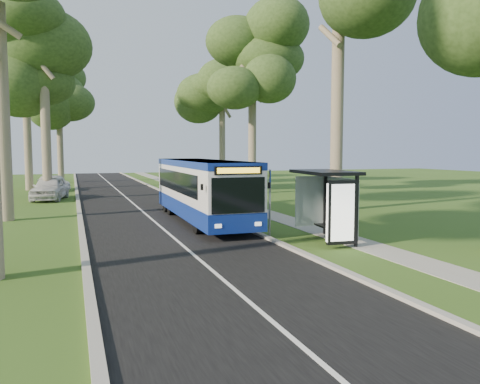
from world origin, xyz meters
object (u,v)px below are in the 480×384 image
Objects in this scene: car_white at (50,188)px; car_silver at (54,183)px; litter_bin at (220,203)px; bus_shelter at (334,192)px; bus at (202,190)px; bus_stop_sign at (270,195)px.

car_white reaches higher than car_silver.
car_silver is (-9.77, 18.71, 0.19)m from litter_bin.
bus_shelter reaches higher than car_silver.
bus is 4.19× the size of bus_stop_sign.
car_white is at bearing 133.28° from litter_bin.
bus_shelter is 10.81m from litter_bin.
bus_stop_sign reaches higher than litter_bin.
car_white is (-7.68, 13.80, -0.74)m from bus.
bus_shelter is (1.80, -2.00, 0.24)m from bus_stop_sign.
bus_stop_sign is at bearing -72.94° from bus.
car_silver is (-9.22, 27.34, -1.06)m from bus_stop_sign.
bus_shelter is 3.62× the size of litter_bin.
bus_shelter is at bearing -93.78° from car_silver.
bus is 2.90× the size of car_silver.
bus_stop_sign is 0.69× the size of car_silver.
bus_shelter is at bearing -83.30° from litter_bin.
bus is 23.50m from car_silver.
bus_stop_sign is at bearing -54.30° from car_white.
bus_stop_sign reaches higher than car_white.
bus is at bearing -120.56° from litter_bin.
car_silver is at bearing 115.94° from bus_shelter.
bus is 7.89m from bus_shelter.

